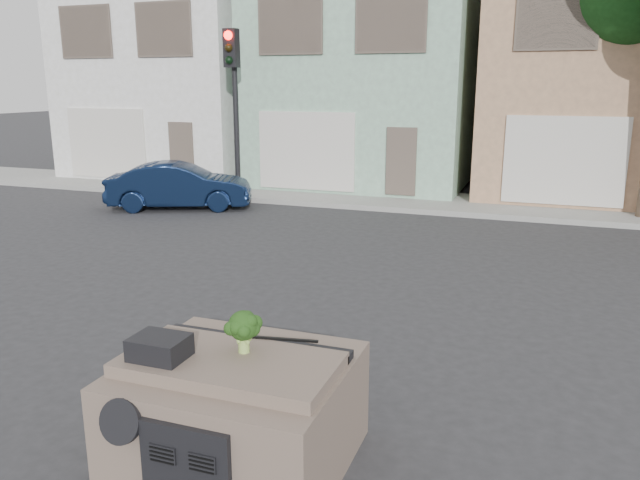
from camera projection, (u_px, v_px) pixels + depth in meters
The scene contains 11 objects.
ground_plane at pixel (339, 342), 8.67m from camera, with size 120.00×120.00×0.00m, color #303033.
sidewalk at pixel (452, 204), 18.22m from camera, with size 40.00×3.00×0.15m, color gray.
townhouse_white at pixel (191, 76), 24.61m from camera, with size 7.20×8.20×7.55m, color white.
townhouse_mint at pixel (374, 75), 22.12m from camera, with size 7.20×8.20×7.55m, color #91BBA0.
townhouse_tan at pixel (605, 74), 19.64m from camera, with size 7.20×8.20×7.55m, color tan.
navy_sedan at pixel (181, 208), 17.92m from camera, with size 1.39×4.00×1.32m, color #0C1934.
traffic_signal at pixel (234, 115), 18.86m from camera, with size 0.40×0.40×5.10m, color black.
car_dashboard at pixel (239, 407), 5.79m from camera, with size 2.00×1.80×1.12m, color #6F5D50.
instrument_hump at pixel (160, 347), 5.51m from camera, with size 0.48×0.38×0.20m, color black.
wiper_arm at pixel (282, 339), 5.91m from camera, with size 0.70×0.03×0.02m, color black.
broccoli at pixel (243, 331), 5.60m from camera, with size 0.33×0.33×0.40m, color #1A3710.
Camera 1 is at (2.50, -7.67, 3.48)m, focal length 35.00 mm.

